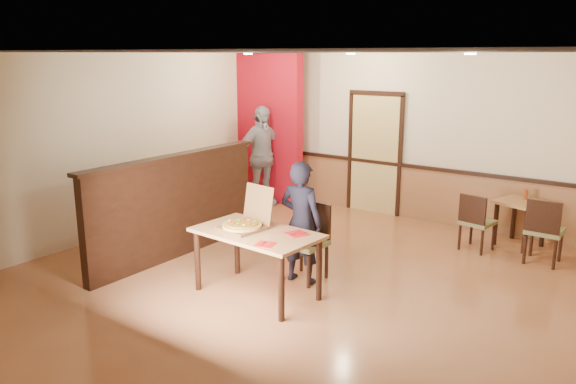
# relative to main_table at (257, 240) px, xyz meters

# --- Properties ---
(floor) EXTENTS (7.00, 7.00, 0.00)m
(floor) POSITION_rel_main_table_xyz_m (0.24, 0.59, -0.68)
(floor) COLOR #B67147
(floor) RESTS_ON ground
(ceiling) EXTENTS (7.00, 7.00, 0.00)m
(ceiling) POSITION_rel_main_table_xyz_m (0.24, 0.59, 2.12)
(ceiling) COLOR black
(ceiling) RESTS_ON wall_back
(wall_back) EXTENTS (7.00, 0.00, 7.00)m
(wall_back) POSITION_rel_main_table_xyz_m (0.24, 4.09, 0.72)
(wall_back) COLOR beige
(wall_back) RESTS_ON floor
(wall_left) EXTENTS (0.00, 7.00, 7.00)m
(wall_left) POSITION_rel_main_table_xyz_m (-3.26, 0.59, 0.72)
(wall_left) COLOR beige
(wall_left) RESTS_ON floor
(wainscot_back) EXTENTS (7.00, 0.04, 0.90)m
(wainscot_back) POSITION_rel_main_table_xyz_m (0.24, 4.06, -0.23)
(wainscot_back) COLOR #93613B
(wainscot_back) RESTS_ON floor
(chair_rail_back) EXTENTS (7.00, 0.06, 0.06)m
(chair_rail_back) POSITION_rel_main_table_xyz_m (0.24, 4.04, 0.24)
(chair_rail_back) COLOR black
(chair_rail_back) RESTS_ON wall_back
(back_door) EXTENTS (0.90, 0.06, 2.10)m
(back_door) POSITION_rel_main_table_xyz_m (-0.56, 4.05, 0.37)
(back_door) COLOR #DBC070
(back_door) RESTS_ON wall_back
(booth_partition) EXTENTS (0.20, 3.10, 1.44)m
(booth_partition) POSITION_rel_main_table_xyz_m (-1.76, 0.39, 0.06)
(booth_partition) COLOR black
(booth_partition) RESTS_ON floor
(red_accent_panel) EXTENTS (1.60, 0.20, 2.78)m
(red_accent_panel) POSITION_rel_main_table_xyz_m (-2.66, 3.59, 0.72)
(red_accent_panel) COLOR maroon
(red_accent_panel) RESTS_ON floor
(spot_a) EXTENTS (0.14, 0.14, 0.02)m
(spot_a) POSITION_rel_main_table_xyz_m (-2.06, 2.39, 2.10)
(spot_a) COLOR #FFD7B2
(spot_a) RESTS_ON ceiling
(spot_b) EXTENTS (0.14, 0.14, 0.02)m
(spot_b) POSITION_rel_main_table_xyz_m (-0.56, 3.09, 2.10)
(spot_b) COLOR #FFD7B2
(spot_b) RESTS_ON ceiling
(spot_c) EXTENTS (0.14, 0.14, 0.02)m
(spot_c) POSITION_rel_main_table_xyz_m (1.64, 2.09, 2.10)
(spot_c) COLOR #FFD7B2
(spot_c) RESTS_ON ceiling
(main_table) EXTENTS (1.51, 0.92, 0.79)m
(main_table) POSITION_rel_main_table_xyz_m (0.00, 0.00, 0.00)
(main_table) COLOR tan
(main_table) RESTS_ON floor
(diner_chair) EXTENTS (0.49, 0.49, 0.97)m
(diner_chair) POSITION_rel_main_table_xyz_m (0.20, 0.79, -0.15)
(diner_chair) COLOR olive
(diner_chair) RESTS_ON floor
(side_chair_left) EXTENTS (0.48, 0.48, 0.85)m
(side_chair_left) POSITION_rel_main_table_xyz_m (1.60, 3.03, -0.21)
(side_chair_left) COLOR olive
(side_chair_left) RESTS_ON floor
(side_chair_right) EXTENTS (0.45, 0.45, 0.92)m
(side_chair_right) POSITION_rel_main_table_xyz_m (2.51, 3.02, -0.17)
(side_chair_right) COLOR olive
(side_chair_right) RESTS_ON floor
(side_table) EXTENTS (0.80, 0.80, 0.68)m
(side_table) POSITION_rel_main_table_xyz_m (2.06, 3.64, -0.16)
(side_table) COLOR tan
(side_table) RESTS_ON floor
(diner) EXTENTS (0.59, 0.41, 1.54)m
(diner) POSITION_rel_main_table_xyz_m (0.19, 0.64, 0.09)
(diner) COLOR black
(diner) RESTS_ON floor
(passerby) EXTENTS (0.71, 1.17, 1.87)m
(passerby) POSITION_rel_main_table_xyz_m (-2.48, 3.25, 0.26)
(passerby) COLOR #9A99A1
(passerby) RESTS_ON floor
(pizza_box) EXTENTS (0.52, 0.59, 0.48)m
(pizza_box) POSITION_rel_main_table_xyz_m (-0.18, 0.01, 0.17)
(pizza_box) COLOR brown
(pizza_box) RESTS_ON main_table
(pizza) EXTENTS (0.59, 0.59, 0.03)m
(pizza) POSITION_rel_main_table_xyz_m (-0.18, -0.04, 0.16)
(pizza) COLOR gold
(pizza) RESTS_ON pizza_box
(napkin_near) EXTENTS (0.24, 0.24, 0.01)m
(napkin_near) POSITION_rel_main_table_xyz_m (0.36, -0.30, 0.11)
(napkin_near) COLOR red
(napkin_near) RESTS_ON main_table
(napkin_far) EXTENTS (0.29, 0.29, 0.01)m
(napkin_far) POSITION_rel_main_table_xyz_m (0.43, 0.19, 0.11)
(napkin_far) COLOR red
(napkin_far) RESTS_ON main_table
(condiment) EXTENTS (0.06, 0.06, 0.15)m
(condiment) POSITION_rel_main_table_xyz_m (2.07, 3.78, 0.08)
(condiment) COLOR #963C1B
(condiment) RESTS_ON side_table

